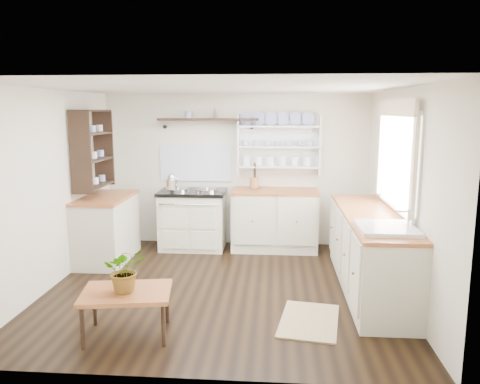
% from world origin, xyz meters
% --- Properties ---
extents(floor, '(4.00, 3.80, 0.01)m').
position_xyz_m(floor, '(0.00, 0.00, 0.00)').
color(floor, black).
rests_on(floor, ground).
extents(wall_back, '(4.00, 0.02, 2.30)m').
position_xyz_m(wall_back, '(0.00, 1.90, 1.15)').
color(wall_back, beige).
rests_on(wall_back, ground).
extents(wall_right, '(0.02, 3.80, 2.30)m').
position_xyz_m(wall_right, '(2.00, 0.00, 1.15)').
color(wall_right, beige).
rests_on(wall_right, ground).
extents(wall_left, '(0.02, 3.80, 2.30)m').
position_xyz_m(wall_left, '(-2.00, 0.00, 1.15)').
color(wall_left, beige).
rests_on(wall_left, ground).
extents(ceiling, '(4.00, 3.80, 0.01)m').
position_xyz_m(ceiling, '(0.00, 0.00, 2.30)').
color(ceiling, white).
rests_on(ceiling, wall_back).
extents(window, '(0.08, 1.55, 1.22)m').
position_xyz_m(window, '(1.95, 0.15, 1.56)').
color(window, white).
rests_on(window, wall_right).
extents(aga_cooker, '(0.98, 0.68, 0.91)m').
position_xyz_m(aga_cooker, '(-0.62, 1.57, 0.45)').
color(aga_cooker, silver).
rests_on(aga_cooker, floor).
extents(back_cabinets, '(1.27, 0.63, 0.90)m').
position_xyz_m(back_cabinets, '(0.60, 1.60, 0.46)').
color(back_cabinets, beige).
rests_on(back_cabinets, floor).
extents(right_cabinets, '(0.62, 2.43, 0.90)m').
position_xyz_m(right_cabinets, '(1.70, 0.10, 0.46)').
color(right_cabinets, beige).
rests_on(right_cabinets, floor).
extents(belfast_sink, '(0.55, 0.60, 0.45)m').
position_xyz_m(belfast_sink, '(1.70, -0.65, 0.80)').
color(belfast_sink, white).
rests_on(belfast_sink, right_cabinets).
extents(left_cabinets, '(0.62, 1.13, 0.90)m').
position_xyz_m(left_cabinets, '(-1.70, 0.90, 0.46)').
color(left_cabinets, beige).
rests_on(left_cabinets, floor).
extents(plate_rack, '(1.20, 0.22, 0.90)m').
position_xyz_m(plate_rack, '(0.65, 1.86, 1.56)').
color(plate_rack, white).
rests_on(plate_rack, wall_back).
extents(high_shelf, '(1.50, 0.29, 0.16)m').
position_xyz_m(high_shelf, '(-0.40, 1.78, 1.91)').
color(high_shelf, black).
rests_on(high_shelf, wall_back).
extents(left_shelving, '(0.28, 0.80, 1.05)m').
position_xyz_m(left_shelving, '(-1.84, 0.90, 1.55)').
color(left_shelving, black).
rests_on(left_shelving, wall_left).
extents(kettle, '(0.17, 0.17, 0.21)m').
position_xyz_m(kettle, '(-0.90, 1.45, 1.04)').
color(kettle, silver).
rests_on(kettle, aga_cooker).
extents(utensil_crock, '(0.13, 0.13, 0.15)m').
position_xyz_m(utensil_crock, '(0.29, 1.68, 0.99)').
color(utensil_crock, olive).
rests_on(utensil_crock, back_cabinets).
extents(center_table, '(0.87, 0.69, 0.43)m').
position_xyz_m(center_table, '(-0.74, -1.24, 0.39)').
color(center_table, brown).
rests_on(center_table, floor).
extents(potted_plant, '(0.46, 0.43, 0.41)m').
position_xyz_m(potted_plant, '(-0.74, -1.24, 0.63)').
color(potted_plant, '#3F7233').
rests_on(potted_plant, center_table).
extents(floor_rug, '(0.68, 0.93, 0.02)m').
position_xyz_m(floor_rug, '(0.96, -0.82, 0.01)').
color(floor_rug, '#8C7A51').
rests_on(floor_rug, floor).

